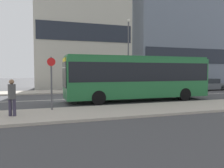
% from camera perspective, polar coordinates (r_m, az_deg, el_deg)
% --- Properties ---
extents(ground_plane, '(120.00, 120.00, 0.00)m').
position_cam_1_polar(ground_plane, '(17.62, -10.01, -3.94)').
color(ground_plane, '#444447').
extents(sidewalk_near, '(44.00, 3.50, 0.13)m').
position_cam_1_polar(sidewalk_near, '(11.53, -5.55, -7.43)').
color(sidewalk_near, '#B2A899').
rests_on(sidewalk_near, ground_plane).
extents(sidewalk_far, '(44.00, 3.50, 0.13)m').
position_cam_1_polar(sidewalk_far, '(23.78, -12.16, -1.93)').
color(sidewalk_far, '#B2A899').
rests_on(sidewalk_far, ground_plane).
extents(lane_centerline, '(41.80, 0.16, 0.01)m').
position_cam_1_polar(lane_centerline, '(17.62, -10.01, -3.93)').
color(lane_centerline, silver).
rests_on(lane_centerline, ground_plane).
extents(apartment_block_right_tower, '(14.49, 5.49, 16.27)m').
position_cam_1_polar(apartment_block_right_tower, '(36.44, 16.83, 12.52)').
color(apartment_block_right_tower, slate).
rests_on(apartment_block_right_tower, ground_plane).
extents(city_bus, '(10.85, 2.53, 3.30)m').
position_cam_1_polar(city_bus, '(16.49, 6.73, 2.20)').
color(city_bus, '#236B38').
rests_on(city_bus, ground_plane).
extents(parked_car_0, '(4.43, 1.86, 1.35)m').
position_cam_1_polar(parked_car_0, '(27.98, 23.64, -0.18)').
color(parked_car_0, '#4C5156').
rests_on(parked_car_0, ground_plane).
extents(pedestrian_near_stop, '(0.34, 0.34, 1.71)m').
position_cam_1_polar(pedestrian_near_stop, '(11.16, -24.68, -2.69)').
color(pedestrian_near_stop, '#383347').
rests_on(pedestrian_near_stop, sidewalk_near).
extents(bus_stop_sign, '(0.44, 0.12, 2.86)m').
position_cam_1_polar(bus_stop_sign, '(12.17, -15.54, 1.22)').
color(bus_stop_sign, '#4C4C51').
rests_on(bus_stop_sign, sidewalk_near).
extents(street_lamp, '(0.36, 0.36, 7.89)m').
position_cam_1_polar(street_lamp, '(24.83, 4.29, 9.45)').
color(street_lamp, '#4C4C51').
rests_on(street_lamp, sidewalk_far).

